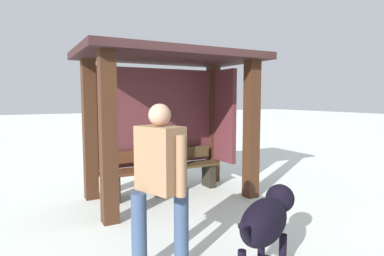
# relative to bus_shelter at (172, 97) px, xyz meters

# --- Properties ---
(ground_plane) EXTENTS (60.00, 60.00, 0.00)m
(ground_plane) POSITION_rel_bus_shelter_xyz_m (-0.08, -0.15, -1.62)
(ground_plane) COLOR white
(bus_shelter) EXTENTS (2.79, 1.65, 2.29)m
(bus_shelter) POSITION_rel_bus_shelter_xyz_m (0.00, 0.00, 0.00)
(bus_shelter) COLOR #3E2314
(bus_shelter) RESTS_ON ground
(bench_left_inside) EXTENTS (0.91, 0.41, 0.74)m
(bench_left_inside) POSITION_rel_bus_shelter_xyz_m (-0.59, 0.14, -1.29)
(bench_left_inside) COLOR #512B18
(bench_left_inside) RESTS_ON ground
(bench_center_inside) EXTENTS (0.91, 0.35, 0.73)m
(bench_center_inside) POSITION_rel_bus_shelter_xyz_m (0.43, 0.14, -1.30)
(bench_center_inside) COLOR #40331C
(bench_center_inside) RESTS_ON ground
(person_walking) EXTENTS (0.58, 0.61, 1.55)m
(person_walking) POSITION_rel_bus_shelter_xyz_m (-1.09, -2.07, -0.72)
(person_walking) COLOR #966E4D
(person_walking) RESTS_ON ground
(dog) EXTENTS (1.02, 0.71, 0.75)m
(dog) POSITION_rel_bus_shelter_xyz_m (-0.31, -2.64, -1.09)
(dog) COLOR black
(dog) RESTS_ON ground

